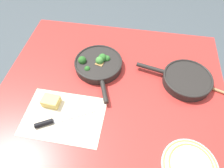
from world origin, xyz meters
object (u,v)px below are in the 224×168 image
Objects in this scene: skillet_eggs at (186,79)px; cheese_block at (51,101)px; grater_knife at (57,120)px; skillet_broccoli at (98,64)px; wooden_spoon at (211,88)px; dinner_plate_stack at (190,166)px.

cheese_block is at bearing 32.74° from skillet_eggs.
grater_knife is at bearing -57.84° from cheese_block.
skillet_broccoli is 1.49× the size of grater_knife.
skillet_broccoli reaches higher than grater_knife.
skillet_eggs reaches higher than grater_knife.
wooden_spoon is (0.62, -0.05, -0.02)m from skillet_broccoli.
skillet_broccoli is at bearing 56.89° from cheese_block.
dinner_plate_stack is (0.61, -0.11, 0.00)m from grater_knife.
wooden_spoon is at bearing 15.72° from cheese_block.
skillet_broccoli is 0.39m from grater_knife.
cheese_block is 0.69m from dinner_plate_stack.
wooden_spoon is (0.13, -0.02, -0.02)m from skillet_eggs.
skillet_eggs is 0.71m from cheese_block.
skillet_eggs is 1.56× the size of grater_knife.
skillet_broccoli is at bearing 13.43° from wooden_spoon.
skillet_eggs is 0.14m from wooden_spoon.
skillet_broccoli reaches higher than dinner_plate_stack.
cheese_block is at bearing 163.32° from dinner_plate_stack.
skillet_eggs is 4.76× the size of cheese_block.
skillet_broccoli is 1.68× the size of dinner_plate_stack.
grater_knife reaches higher than wooden_spoon.
skillet_eggs is 1.23× the size of wooden_spoon.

